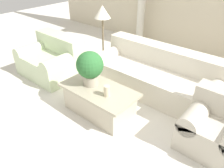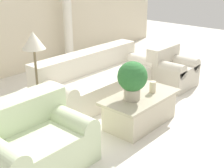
# 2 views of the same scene
# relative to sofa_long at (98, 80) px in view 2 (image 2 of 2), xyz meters

# --- Properties ---
(ground_plane) EXTENTS (16.00, 16.00, 0.00)m
(ground_plane) POSITION_rel_sofa_long_xyz_m (-0.25, -0.80, -0.33)
(ground_plane) COLOR silver
(wall_back) EXTENTS (10.00, 0.06, 3.20)m
(wall_back) POSITION_rel_sofa_long_xyz_m (-0.25, 2.27, 1.27)
(wall_back) COLOR beige
(wall_back) RESTS_ON ground_plane
(sofa_long) EXTENTS (2.45, 0.97, 0.83)m
(sofa_long) POSITION_rel_sofa_long_xyz_m (0.00, 0.00, 0.00)
(sofa_long) COLOR beige
(sofa_long) RESTS_ON ground_plane
(loveseat) EXTENTS (1.27, 0.97, 0.83)m
(loveseat) POSITION_rel_sofa_long_xyz_m (-2.08, -0.89, 0.01)
(loveseat) COLOR beige
(loveseat) RESTS_ON ground_plane
(coffee_table) EXTENTS (1.27, 0.67, 0.47)m
(coffee_table) POSITION_rel_sofa_long_xyz_m (-0.34, -1.23, -0.10)
(coffee_table) COLOR beige
(coffee_table) RESTS_ON ground_plane
(potted_plant) EXTENTS (0.44, 0.44, 0.58)m
(potted_plant) POSITION_rel_sofa_long_xyz_m (-0.54, -1.21, 0.46)
(potted_plant) COLOR #B2A893
(potted_plant) RESTS_ON coffee_table
(pillar_candle) EXTENTS (0.10, 0.10, 0.18)m
(pillar_candle) POSITION_rel_sofa_long_xyz_m (-0.11, -1.29, 0.22)
(pillar_candle) COLOR beige
(pillar_candle) RESTS_ON coffee_table
(floor_lamp) EXTENTS (0.34, 0.34, 1.44)m
(floor_lamp) POSITION_rel_sofa_long_xyz_m (-1.34, -0.04, 0.89)
(floor_lamp) COLOR brown
(floor_lamp) RESTS_ON ground_plane
(column_right) EXTENTS (0.30, 0.30, 2.55)m
(column_right) POSITION_rel_sofa_long_xyz_m (1.03, 1.94, 0.97)
(column_right) COLOR silver
(column_right) RESTS_ON ground_plane
(armchair) EXTENTS (0.83, 0.76, 0.79)m
(armchair) POSITION_rel_sofa_long_xyz_m (1.38, -0.74, 0.01)
(armchair) COLOR beige
(armchair) RESTS_ON ground_plane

